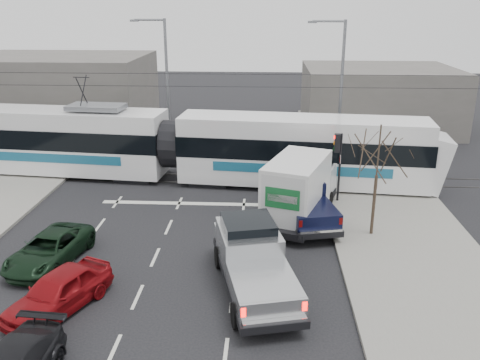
{
  "coord_description": "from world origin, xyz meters",
  "views": [
    {
      "loc": [
        2.8,
        -18.55,
        9.94
      ],
      "look_at": [
        1.57,
        4.73,
        1.8
      ],
      "focal_mm": 38.0,
      "sensor_mm": 36.0,
      "label": 1
    }
  ],
  "objects_px": {
    "street_lamp_near": "(338,84)",
    "box_truck": "(300,189)",
    "street_lamp_far": "(164,78)",
    "silver_pickup": "(252,258)",
    "bare_tree": "(378,156)",
    "tram": "(172,145)",
    "green_car": "(49,249)",
    "red_car": "(59,292)",
    "navy_pickup": "(302,198)",
    "traffic_signal": "(338,153)"
  },
  "relations": [
    {
      "from": "navy_pickup",
      "to": "red_car",
      "type": "relative_size",
      "value": 1.4
    },
    {
      "from": "traffic_signal",
      "to": "bare_tree",
      "type": "bearing_deg",
      "value": -74.24
    },
    {
      "from": "traffic_signal",
      "to": "green_car",
      "type": "relative_size",
      "value": 0.82
    },
    {
      "from": "street_lamp_near",
      "to": "silver_pickup",
      "type": "relative_size",
      "value": 1.34
    },
    {
      "from": "traffic_signal",
      "to": "street_lamp_far",
      "type": "relative_size",
      "value": 0.4
    },
    {
      "from": "navy_pickup",
      "to": "green_car",
      "type": "height_order",
      "value": "navy_pickup"
    },
    {
      "from": "street_lamp_far",
      "to": "red_car",
      "type": "distance_m",
      "value": 20.4
    },
    {
      "from": "green_car",
      "to": "bare_tree",
      "type": "bearing_deg",
      "value": 22.85
    },
    {
      "from": "tram",
      "to": "street_lamp_near",
      "type": "bearing_deg",
      "value": 28.07
    },
    {
      "from": "navy_pickup",
      "to": "silver_pickup",
      "type": "bearing_deg",
      "value": -121.91
    },
    {
      "from": "box_truck",
      "to": "tram",
      "type": "bearing_deg",
      "value": 161.17
    },
    {
      "from": "traffic_signal",
      "to": "street_lamp_far",
      "type": "height_order",
      "value": "street_lamp_far"
    },
    {
      "from": "street_lamp_near",
      "to": "tram",
      "type": "bearing_deg",
      "value": -157.54
    },
    {
      "from": "street_lamp_far",
      "to": "silver_pickup",
      "type": "distance_m",
      "value": 19.56
    },
    {
      "from": "navy_pickup",
      "to": "green_car",
      "type": "distance_m",
      "value": 11.47
    },
    {
      "from": "tram",
      "to": "box_truck",
      "type": "distance_m",
      "value": 9.12
    },
    {
      "from": "silver_pickup",
      "to": "tram",
      "type": "bearing_deg",
      "value": 99.87
    },
    {
      "from": "bare_tree",
      "to": "street_lamp_far",
      "type": "xyz_separation_m",
      "value": [
        -11.79,
        13.5,
        1.32
      ]
    },
    {
      "from": "street_lamp_far",
      "to": "bare_tree",
      "type": "bearing_deg",
      "value": -48.88
    },
    {
      "from": "tram",
      "to": "box_truck",
      "type": "xyz_separation_m",
      "value": [
        7.14,
        -5.64,
        -0.51
      ]
    },
    {
      "from": "box_truck",
      "to": "green_car",
      "type": "xyz_separation_m",
      "value": [
        -10.26,
        -4.91,
        -0.97
      ]
    },
    {
      "from": "tram",
      "to": "green_car",
      "type": "distance_m",
      "value": 11.1
    },
    {
      "from": "traffic_signal",
      "to": "street_lamp_far",
      "type": "xyz_separation_m",
      "value": [
        -10.66,
        9.5,
        2.37
      ]
    },
    {
      "from": "street_lamp_near",
      "to": "box_truck",
      "type": "distance_m",
      "value": 10.78
    },
    {
      "from": "box_truck",
      "to": "red_car",
      "type": "bearing_deg",
      "value": -117.04
    },
    {
      "from": "navy_pickup",
      "to": "street_lamp_near",
      "type": "bearing_deg",
      "value": 62.28
    },
    {
      "from": "street_lamp_near",
      "to": "navy_pickup",
      "type": "distance_m",
      "value": 10.97
    },
    {
      "from": "street_lamp_near",
      "to": "green_car",
      "type": "relative_size",
      "value": 2.05
    },
    {
      "from": "green_car",
      "to": "red_car",
      "type": "xyz_separation_m",
      "value": [
        1.68,
        -3.23,
        0.09
      ]
    },
    {
      "from": "tram",
      "to": "green_car",
      "type": "bearing_deg",
      "value": -100.85
    },
    {
      "from": "street_lamp_far",
      "to": "tram",
      "type": "xyz_separation_m",
      "value": [
        1.49,
        -6.14,
        -3.01
      ]
    },
    {
      "from": "bare_tree",
      "to": "silver_pickup",
      "type": "xyz_separation_m",
      "value": [
        -5.22,
        -4.5,
        -2.64
      ]
    },
    {
      "from": "green_car",
      "to": "traffic_signal",
      "type": "bearing_deg",
      "value": 39.81
    },
    {
      "from": "red_car",
      "to": "silver_pickup",
      "type": "bearing_deg",
      "value": 39.67
    },
    {
      "from": "silver_pickup",
      "to": "navy_pickup",
      "type": "distance_m",
      "value": 6.52
    },
    {
      "from": "traffic_signal",
      "to": "red_car",
      "type": "bearing_deg",
      "value": -135.51
    },
    {
      "from": "bare_tree",
      "to": "silver_pickup",
      "type": "height_order",
      "value": "bare_tree"
    },
    {
      "from": "street_lamp_near",
      "to": "green_car",
      "type": "xyz_separation_m",
      "value": [
        -13.12,
        -14.69,
        -4.5
      ]
    },
    {
      "from": "tram",
      "to": "navy_pickup",
      "type": "height_order",
      "value": "tram"
    },
    {
      "from": "red_car",
      "to": "bare_tree",
      "type": "bearing_deg",
      "value": 51.92
    },
    {
      "from": "traffic_signal",
      "to": "green_car",
      "type": "height_order",
      "value": "traffic_signal"
    },
    {
      "from": "street_lamp_far",
      "to": "silver_pickup",
      "type": "relative_size",
      "value": 1.34
    },
    {
      "from": "bare_tree",
      "to": "box_truck",
      "type": "relative_size",
      "value": 0.74
    },
    {
      "from": "street_lamp_near",
      "to": "red_car",
      "type": "xyz_separation_m",
      "value": [
        -11.45,
        -17.92,
        -4.41
      ]
    },
    {
      "from": "bare_tree",
      "to": "box_truck",
      "type": "distance_m",
      "value": 4.21
    },
    {
      "from": "street_lamp_far",
      "to": "tram",
      "type": "bearing_deg",
      "value": -76.31
    },
    {
      "from": "street_lamp_far",
      "to": "red_car",
      "type": "xyz_separation_m",
      "value": [
        0.05,
        -19.92,
        -4.41
      ]
    },
    {
      "from": "street_lamp_far",
      "to": "box_truck",
      "type": "relative_size",
      "value": 1.33
    },
    {
      "from": "tram",
      "to": "green_car",
      "type": "relative_size",
      "value": 6.61
    },
    {
      "from": "silver_pickup",
      "to": "red_car",
      "type": "relative_size",
      "value": 1.63
    }
  ]
}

